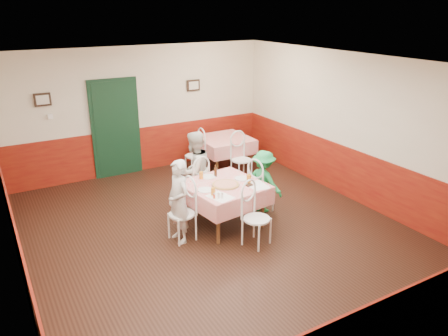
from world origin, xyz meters
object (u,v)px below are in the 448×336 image
second_table (224,154)px  main_table (224,205)px  beer_bottle (215,171)px  diner_right (263,182)px  chair_near (257,219)px  chair_right (261,189)px  diner_left (179,202)px  glass_c (201,175)px  chair_far (196,185)px  diner_far (195,170)px  pizza (226,184)px  glass_a (213,191)px  chair_second_a (195,156)px  chair_second_b (241,160)px  chair_left (182,214)px  wallet (249,185)px  glass_b (249,179)px

second_table → main_table: bearing=-119.9°
beer_bottle → diner_right: diner_right is taller
chair_near → beer_bottle: beer_bottle is taller
chair_right → diner_left: diner_left is taller
diner_left → chair_near: bearing=50.5°
main_table → glass_c: (-0.22, 0.41, 0.45)m
chair_far → diner_far: bearing=-91.3°
pizza → glass_a: bearing=-145.9°
chair_second_a → glass_c: size_ratio=7.11×
diner_left → chair_far: bearing=137.2°
glass_c → beer_bottle: size_ratio=0.65×
diner_far → chair_second_b: bearing=-175.1°
diner_right → chair_left: bearing=76.8°
glass_a → glass_c: size_ratio=1.00×
second_table → diner_right: 2.33m
wallet → diner_right: size_ratio=0.09×
chair_near → second_table: bearing=47.6°
glass_a → wallet: bearing=4.0°
chair_second_a → glass_a: (-1.00, -2.70, 0.37)m
diner_right → chair_second_b: bearing=-38.1°
chair_far → glass_a: size_ratio=7.10×
chair_near → diner_far: bearing=76.4°
glass_c → wallet: size_ratio=1.15×
chair_left → diner_left: size_ratio=0.65×
chair_second_b → diner_left: diner_left is taller
chair_right → pizza: 0.92m
pizza → wallet: (0.34, -0.20, -0.00)m
main_table → wallet: 0.58m
chair_second_b → glass_a: chair_second_b is taller
chair_near → chair_second_a: bearing=60.0°
glass_b → main_table: bearing=159.1°
second_table → chair_far: bearing=-133.9°
chair_second_b → wallet: bearing=-118.5°
glass_c → diner_right: bearing=-14.6°
chair_left → chair_right: bearing=91.0°
glass_c → diner_left: (-0.67, -0.52, -0.14)m
chair_far → chair_second_a: (0.73, 1.54, 0.00)m
wallet → diner_far: diner_far is taller
chair_left → chair_second_a: size_ratio=1.00×
chair_left → chair_second_a: bearing=143.1°
main_table → diner_right: bearing=7.4°
diner_right → glass_b: bearing=97.9°
chair_far → glass_b: same height
chair_right → chair_near: (-0.73, -0.95, 0.00)m
chair_left → chair_near: (0.95, -0.73, 0.00)m
chair_right → diner_right: bearing=-98.1°
chair_far → chair_second_a: size_ratio=1.00×
second_table → diner_far: (-1.49, -1.49, 0.36)m
chair_second_b → diner_left: 2.87m
second_table → chair_right: chair_right is taller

